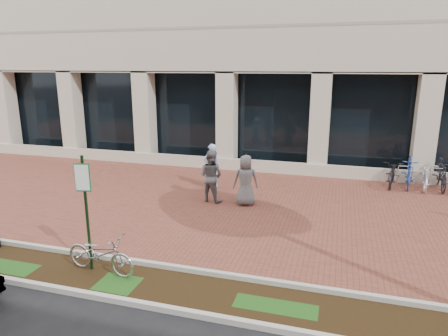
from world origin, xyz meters
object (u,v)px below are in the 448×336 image
(pedestrian_mid, at_px, (211,176))
(pedestrian_right, at_px, (246,180))
(pedestrian_left, at_px, (212,166))
(bike_rack_cluster, at_px, (425,174))
(parking_sign, at_px, (85,200))
(locked_bicycle, at_px, (100,254))

(pedestrian_mid, height_order, pedestrian_right, pedestrian_mid)
(pedestrian_left, bearing_deg, pedestrian_right, 106.69)
(pedestrian_left, bearing_deg, bike_rack_cluster, 164.39)
(parking_sign, relative_size, pedestrian_right, 1.57)
(pedestrian_left, height_order, bike_rack_cluster, pedestrian_left)
(pedestrian_left, xyz_separation_m, pedestrian_right, (1.63, -1.43, -0.01))
(pedestrian_left, height_order, pedestrian_mid, pedestrian_mid)
(pedestrian_left, relative_size, pedestrian_right, 1.01)
(locked_bicycle, relative_size, pedestrian_mid, 0.99)
(parking_sign, distance_m, pedestrian_right, 5.77)
(locked_bicycle, bearing_deg, pedestrian_mid, -2.67)
(parking_sign, xyz_separation_m, locked_bicycle, (0.29, -0.04, -1.21))
(parking_sign, height_order, pedestrian_right, parking_sign)
(locked_bicycle, distance_m, bike_rack_cluster, 12.02)
(pedestrian_right, height_order, bike_rack_cluster, pedestrian_right)
(pedestrian_left, relative_size, bike_rack_cluster, 0.55)
(pedestrian_mid, distance_m, pedestrian_right, 1.21)
(parking_sign, relative_size, bike_rack_cluster, 0.86)
(pedestrian_left, distance_m, bike_rack_cluster, 7.96)
(locked_bicycle, xyz_separation_m, pedestrian_right, (2.04, 5.25, 0.38))
(pedestrian_left, bearing_deg, locked_bicycle, 54.50)
(parking_sign, bearing_deg, pedestrian_right, 52.94)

